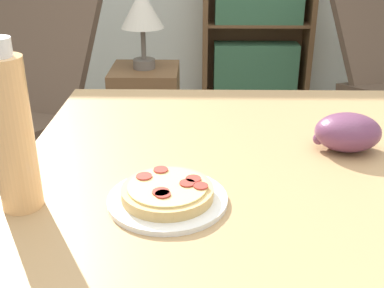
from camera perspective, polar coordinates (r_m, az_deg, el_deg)
The scene contains 7 objects.
dining_table at distance 1.11m, azimuth 11.33°, elevation -5.75°, with size 1.16×0.90×0.73m.
pizza_on_plate at distance 0.87m, azimuth -2.91°, elevation -6.03°, with size 0.22×0.22×0.04m.
grape_bunch at distance 1.11m, azimuth 17.94°, elevation 1.31°, with size 0.15×0.13×0.08m.
drink_bottle at distance 0.85m, azimuth -20.60°, elevation 1.25°, with size 0.07×0.07×0.30m.
lounge_chair_near at distance 2.54m, azimuth -19.65°, elevation 2.28°, with size 0.80×0.91×0.88m.
side_table at distance 2.55m, azimuth -5.42°, elevation 3.18°, with size 0.34×0.34×0.53m.
table_lamp at distance 2.40m, azimuth -5.94°, elevation 15.29°, with size 0.21×0.21×0.39m.
Camera 1 is at (-0.09, -1.02, 1.19)m, focal length 45.00 mm.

